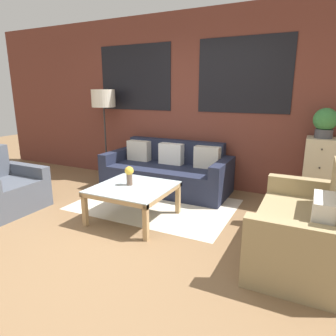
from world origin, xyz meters
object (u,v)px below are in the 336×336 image
(armchair_corner, at_px, (3,190))
(potted_plant, at_px, (325,122))
(flower_vase, at_px, (129,174))
(drawer_cabinet, at_px, (318,173))
(couch_dark, at_px, (167,172))
(coffee_table, at_px, (133,191))
(floor_lamp, at_px, (103,102))
(settee_vintage, at_px, (306,229))

(armchair_corner, bearing_deg, potted_plant, 27.59)
(armchair_corner, xyz_separation_m, flower_vase, (1.68, 0.54, 0.30))
(armchair_corner, xyz_separation_m, potted_plant, (3.80, 1.99, 0.91))
(drawer_cabinet, bearing_deg, potted_plant, 90.00)
(couch_dark, height_order, drawer_cabinet, drawer_cabinet)
(armchair_corner, relative_size, potted_plant, 2.21)
(coffee_table, bearing_deg, drawer_cabinet, 35.67)
(couch_dark, distance_m, potted_plant, 2.38)
(floor_lamp, relative_size, potted_plant, 4.07)
(couch_dark, relative_size, floor_lamp, 1.26)
(flower_vase, bearing_deg, drawer_cabinet, 34.36)
(couch_dark, distance_m, floor_lamp, 1.73)
(armchair_corner, height_order, coffee_table, armchair_corner)
(settee_vintage, bearing_deg, floor_lamp, 157.22)
(drawer_cabinet, relative_size, potted_plant, 2.47)
(armchair_corner, xyz_separation_m, floor_lamp, (0.28, 1.90, 1.12))
(couch_dark, height_order, armchair_corner, armchair_corner)
(floor_lamp, distance_m, flower_vase, 2.12)
(floor_lamp, relative_size, flower_vase, 6.69)
(settee_vintage, bearing_deg, potted_plant, 86.83)
(settee_vintage, bearing_deg, armchair_corner, -173.04)
(potted_plant, relative_size, flower_vase, 1.64)
(potted_plant, bearing_deg, couch_dark, -174.36)
(coffee_table, height_order, floor_lamp, floor_lamp)
(settee_vintage, height_order, flower_vase, settee_vintage)
(couch_dark, relative_size, potted_plant, 5.14)
(armchair_corner, bearing_deg, drawer_cabinet, 27.59)
(couch_dark, relative_size, coffee_table, 2.22)
(armchair_corner, bearing_deg, coffee_table, 16.38)
(couch_dark, height_order, coffee_table, couch_dark)
(coffee_table, bearing_deg, floor_lamp, 136.79)
(armchair_corner, xyz_separation_m, drawer_cabinet, (3.80, 1.99, 0.21))
(drawer_cabinet, relative_size, flower_vase, 4.05)
(couch_dark, xyz_separation_m, settee_vintage, (2.11, -1.32, 0.03))
(floor_lamp, xyz_separation_m, potted_plant, (3.52, 0.09, -0.21))
(couch_dark, distance_m, coffee_table, 1.27)
(armchair_corner, height_order, drawer_cabinet, drawer_cabinet)
(floor_lamp, height_order, potted_plant, floor_lamp)
(couch_dark, distance_m, drawer_cabinet, 2.22)
(armchair_corner, relative_size, coffee_table, 0.95)
(coffee_table, xyz_separation_m, potted_plant, (2.05, 1.47, 0.81))
(coffee_table, xyz_separation_m, floor_lamp, (-1.47, 1.38, 1.02))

